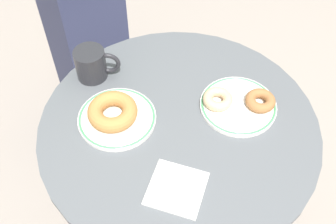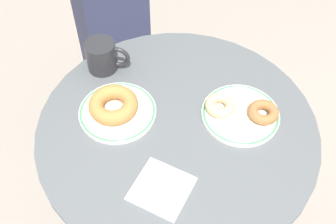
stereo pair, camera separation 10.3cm
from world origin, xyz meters
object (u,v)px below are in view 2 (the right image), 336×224
cafe_table (176,167)px  plate_left (118,112)px  donut_old_fashioned (113,105)px  paper_napkin (162,189)px  donut_glazed (220,105)px  plate_right (240,114)px  donut_cinnamon (263,112)px  coffee_mug (103,56)px

cafe_table → plate_left: (-0.16, 0.02, 0.21)m
donut_old_fashioned → paper_napkin: (0.15, -0.20, -0.03)m
donut_glazed → plate_right: bearing=-8.3°
plate_left → donut_glazed: donut_glazed is taller
cafe_table → plate_right: (0.16, 0.05, 0.21)m
donut_glazed → paper_napkin: bearing=-116.0°
plate_left → donut_cinnamon: bearing=4.5°
donut_glazed → paper_napkin: 0.27m
donut_cinnamon → donut_glazed: (-0.11, 0.01, 0.00)m
donut_glazed → coffee_mug: (-0.33, 0.12, 0.02)m
cafe_table → paper_napkin: paper_napkin is taller
plate_left → donut_cinnamon: 0.37m
plate_right → donut_glazed: (-0.05, 0.01, 0.02)m
donut_cinnamon → paper_napkin: donut_cinnamon is taller
plate_left → coffee_mug: bearing=113.9°
donut_old_fashioned → donut_cinnamon: size_ratio=1.62×
cafe_table → plate_left: bearing=173.1°
cafe_table → paper_napkin: size_ratio=5.81×
plate_right → donut_glazed: size_ratio=2.57×
plate_left → donut_cinnamon: (0.37, 0.03, 0.02)m
donut_old_fashioned → coffee_mug: (-0.06, 0.16, 0.01)m
cafe_table → paper_napkin: (-0.02, -0.18, 0.21)m
donut_glazed → paper_napkin: donut_glazed is taller
coffee_mug → paper_napkin: bearing=-59.7°
cafe_table → donut_cinnamon: (0.21, 0.05, 0.23)m
donut_old_fashioned → cafe_table: bearing=-7.0°
paper_napkin → coffee_mug: size_ratio=0.99×
cafe_table → plate_left: size_ratio=3.58×
plate_right → coffee_mug: 0.41m
cafe_table → donut_cinnamon: 0.31m
cafe_table → plate_right: size_ratio=3.57×
paper_napkin → coffee_mug: (-0.21, 0.36, 0.04)m
cafe_table → donut_old_fashioned: (-0.17, 0.02, 0.23)m
paper_napkin → donut_old_fashioned: bearing=126.3°
plate_right → donut_old_fashioned: bearing=-174.9°
donut_old_fashioned → donut_cinnamon: bearing=4.2°
plate_right → cafe_table: bearing=-162.5°
coffee_mug → plate_right: bearing=-18.5°
plate_left → donut_cinnamon: size_ratio=2.56×
plate_right → donut_old_fashioned: (-0.32, -0.03, 0.02)m
donut_old_fashioned → donut_glazed: bearing=7.8°
plate_right → coffee_mug: bearing=161.5°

